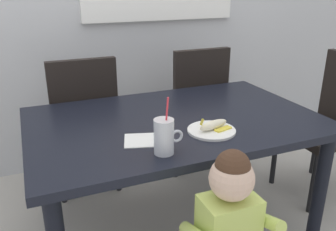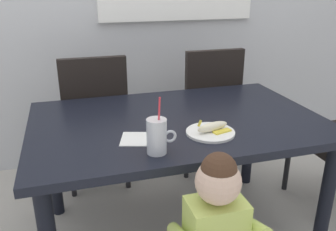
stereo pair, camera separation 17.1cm
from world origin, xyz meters
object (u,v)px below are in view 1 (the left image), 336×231
object	(u,v)px
milk_cup	(164,138)
paper_napkin	(141,140)
dining_table	(175,134)
dining_chair_right	(193,102)
peeled_banana	(214,125)
toddler_standing	(229,223)
snack_plate	(211,130)
dining_chair_far	(332,118)
dining_chair_left	(83,118)

from	to	relation	value
milk_cup	paper_napkin	xyz separation A→B (m)	(-0.05, 0.15, -0.06)
dining_table	paper_napkin	xyz separation A→B (m)	(-0.25, -0.20, 0.09)
milk_cup	paper_napkin	world-z (taller)	milk_cup
dining_chair_right	peeled_banana	xyz separation A→B (m)	(-0.35, -0.91, 0.22)
toddler_standing	snack_plate	size ratio (longest dim) A/B	3.64
dining_chair_right	paper_napkin	xyz separation A→B (m)	(-0.71, -0.88, 0.19)
toddler_standing	paper_napkin	xyz separation A→B (m)	(-0.21, 0.43, 0.20)
dining_chair_far	peeled_banana	bearing A→B (deg)	-76.02
toddler_standing	snack_plate	xyz separation A→B (m)	(0.14, 0.40, 0.21)
paper_napkin	dining_chair_far	bearing A→B (deg)	9.41
dining_chair_left	snack_plate	xyz separation A→B (m)	(0.46, -0.90, 0.19)
dining_table	paper_napkin	size ratio (longest dim) A/B	9.98
dining_table	snack_plate	distance (m)	0.26
dining_table	dining_chair_left	bearing A→B (deg)	119.17
dining_chair_left	paper_napkin	size ratio (longest dim) A/B	6.40
dining_chair_right	paper_napkin	world-z (taller)	dining_chair_right
dining_table	peeled_banana	size ratio (longest dim) A/B	8.53
dining_chair_left	dining_chair_right	distance (m)	0.83
dining_chair_left	dining_chair_right	bearing A→B (deg)	-178.95
peeled_banana	paper_napkin	xyz separation A→B (m)	(-0.35, 0.03, -0.03)
peeled_banana	dining_chair_far	bearing A→B (deg)	13.98
dining_table	milk_cup	world-z (taller)	milk_cup
toddler_standing	snack_plate	distance (m)	0.47
toddler_standing	paper_napkin	distance (m)	0.52
dining_chair_far	dining_table	bearing A→B (deg)	-88.19
toddler_standing	snack_plate	world-z (taller)	toddler_standing
toddler_standing	peeled_banana	distance (m)	0.49
dining_table	snack_plate	bearing A→B (deg)	-68.63
dining_chair_left	peeled_banana	size ratio (longest dim) A/B	5.47
dining_table	dining_chair_left	world-z (taller)	dining_chair_left
dining_chair_far	snack_plate	world-z (taller)	dining_chair_far
peeled_banana	paper_napkin	distance (m)	0.36
dining_table	dining_chair_far	xyz separation A→B (m)	(1.16, 0.04, -0.10)
dining_table	peeled_banana	xyz separation A→B (m)	(0.10, -0.23, 0.12)
dining_chair_right	toddler_standing	xyz separation A→B (m)	(-0.50, -1.31, -0.02)
dining_chair_right	dining_chair_far	xyz separation A→B (m)	(0.71, -0.65, 0.00)
toddler_standing	dining_table	bearing A→B (deg)	85.76
dining_chair_right	peeled_banana	distance (m)	1.00
dining_chair_left	milk_cup	xyz separation A→B (m)	(0.17, -1.02, 0.25)
milk_cup	snack_plate	bearing A→B (deg)	22.47
dining_chair_right	snack_plate	xyz separation A→B (m)	(-0.36, -0.92, 0.19)
dining_chair_left	dining_chair_right	xyz separation A→B (m)	(0.83, 0.02, 0.00)
dining_chair_far	paper_napkin	xyz separation A→B (m)	(-1.41, -0.23, 0.19)
dining_chair_right	snack_plate	world-z (taller)	dining_chair_right
dining_chair_far	peeled_banana	world-z (taller)	dining_chair_far
peeled_banana	paper_napkin	size ratio (longest dim) A/B	1.17
milk_cup	peeled_banana	world-z (taller)	milk_cup
dining_chair_left	peeled_banana	xyz separation A→B (m)	(0.48, -0.90, 0.22)
dining_table	milk_cup	bearing A→B (deg)	-119.93
toddler_standing	dining_chair_right	bearing A→B (deg)	69.16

